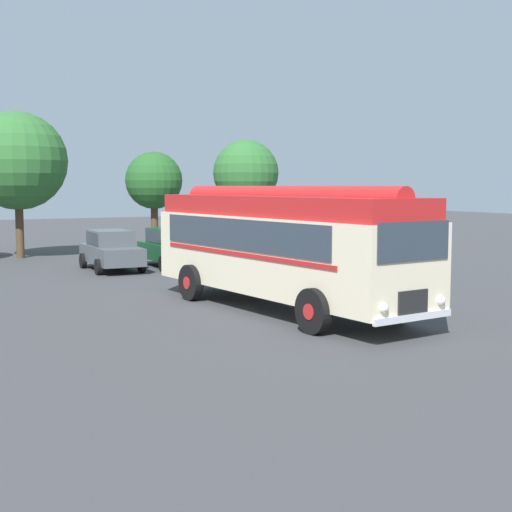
% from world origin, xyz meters
% --- Properties ---
extents(ground_plane, '(120.00, 120.00, 0.00)m').
position_xyz_m(ground_plane, '(0.00, 0.00, 0.00)').
color(ground_plane, '#3D3D3F').
extents(vintage_bus, '(3.60, 10.31, 3.49)m').
position_xyz_m(vintage_bus, '(-0.21, 0.55, 1.89)').
color(vintage_bus, beige).
rests_on(vintage_bus, ground).
extents(car_near_left, '(2.03, 4.24, 1.66)m').
position_xyz_m(car_near_left, '(-1.69, 12.07, 0.85)').
color(car_near_left, '#4C5156').
rests_on(car_near_left, ground).
extents(car_mid_left, '(1.97, 4.21, 1.66)m').
position_xyz_m(car_mid_left, '(0.91, 11.92, 0.85)').
color(car_mid_left, '#144C28').
rests_on(car_mid_left, ground).
extents(tree_left_of_centre, '(4.71, 4.71, 7.03)m').
position_xyz_m(tree_left_of_centre, '(-4.05, 19.09, 4.71)').
color(tree_left_of_centre, '#4C3823').
rests_on(tree_left_of_centre, ground).
extents(tree_centre, '(2.89, 2.89, 5.21)m').
position_xyz_m(tree_centre, '(2.25, 17.75, 3.79)').
color(tree_centre, '#4C3823').
rests_on(tree_centre, ground).
extents(tree_right_of_centre, '(3.63, 3.63, 6.01)m').
position_xyz_m(tree_right_of_centre, '(7.96, 18.61, 4.16)').
color(tree_right_of_centre, '#4C3823').
rests_on(tree_right_of_centre, ground).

